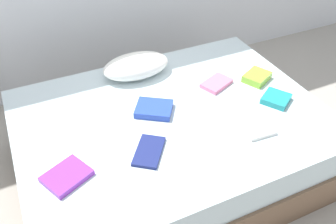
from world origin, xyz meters
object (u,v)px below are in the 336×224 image
object	(u,v)px
bed	(171,142)
textbook_purple	(67,176)
textbook_lime	(257,77)
textbook_navy	(149,151)
textbook_pink	(216,83)
textbook_blue	(154,109)
textbook_teal	(276,99)
pillow	(136,66)
textbook_white	(257,128)

from	to	relation	value
bed	textbook_purple	distance (m)	0.82
textbook_lime	textbook_navy	bearing A→B (deg)	173.11
bed	textbook_purple	world-z (taller)	textbook_purple
textbook_pink	textbook_blue	size ratio (longest dim) A/B	0.94
textbook_blue	textbook_pink	bearing A→B (deg)	43.05
textbook_pink	textbook_teal	distance (m)	0.43
bed	textbook_teal	distance (m)	0.77
pillow	textbook_pink	world-z (taller)	pillow
pillow	textbook_blue	distance (m)	0.46
pillow	textbook_white	size ratio (longest dim) A/B	2.77
textbook_teal	textbook_blue	distance (m)	0.83
textbook_blue	textbook_navy	bearing A→B (deg)	-84.18
pillow	textbook_teal	xyz separation A→B (m)	(0.74, -0.70, -0.06)
textbook_white	textbook_teal	bearing A→B (deg)	36.42
textbook_navy	textbook_blue	distance (m)	0.37
textbook_lime	textbook_white	bearing A→B (deg)	-151.84
textbook_pink	textbook_navy	xyz separation A→B (m)	(-0.70, -0.42, -0.01)
pillow	textbook_blue	xyz separation A→B (m)	(-0.05, -0.45, -0.06)
pillow	textbook_navy	distance (m)	0.82
textbook_pink	pillow	bearing A→B (deg)	119.64
textbook_lime	textbook_blue	bearing A→B (deg)	155.21
textbook_purple	textbook_pink	bearing A→B (deg)	-5.59
textbook_white	textbook_teal	xyz separation A→B (m)	(0.29, 0.18, 0.01)
textbook_purple	textbook_blue	bearing A→B (deg)	1.66
textbook_lime	textbook_teal	xyz separation A→B (m)	(-0.03, -0.27, -0.01)
bed	textbook_teal	bearing A→B (deg)	-14.03
textbook_navy	textbook_lime	world-z (taller)	textbook_lime
textbook_pink	textbook_purple	distance (m)	1.24
textbook_white	textbook_lime	world-z (taller)	textbook_lime
textbook_purple	textbook_lime	size ratio (longest dim) A/B	1.19
pillow	textbook_pink	xyz separation A→B (m)	(0.47, -0.37, -0.06)
textbook_navy	textbook_teal	size ratio (longest dim) A/B	1.45
bed	textbook_white	world-z (taller)	textbook_white
textbook_pink	textbook_teal	world-z (taller)	textbook_teal
textbook_white	textbook_blue	world-z (taller)	textbook_blue
textbook_blue	textbook_lime	bearing A→B (deg)	34.92
bed	textbook_lime	bearing A→B (deg)	7.11
textbook_white	textbook_lime	xyz separation A→B (m)	(0.32, 0.45, 0.01)
bed	pillow	bearing A→B (deg)	94.09
textbook_lime	textbook_blue	world-z (taller)	textbook_lime
textbook_white	bed	bearing A→B (deg)	143.13
textbook_purple	textbook_teal	size ratio (longest dim) A/B	1.33
textbook_navy	textbook_teal	distance (m)	0.97
textbook_teal	textbook_white	bearing A→B (deg)	179.97
bed	textbook_pink	size ratio (longest dim) A/B	9.19
bed	textbook_navy	world-z (taller)	textbook_navy
textbook_navy	textbook_pink	bearing A→B (deg)	-22.67
bed	pillow	world-z (taller)	pillow
textbook_navy	textbook_purple	xyz separation A→B (m)	(-0.47, 0.01, 0.01)
textbook_white	textbook_lime	bearing A→B (deg)	58.40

